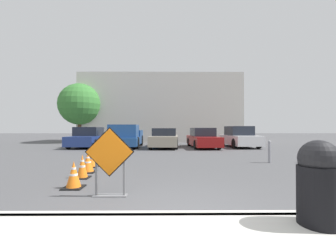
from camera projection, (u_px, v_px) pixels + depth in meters
name	position (u px, v px, depth m)	size (l,w,h in m)	color
ground_plane	(169.00, 152.00, 13.31)	(96.00, 96.00, 0.00)	#4C4C4F
curb_lip	(178.00, 218.00, 3.31)	(23.93, 0.20, 0.14)	beige
road_closed_sign	(110.00, 159.00, 4.56)	(1.00, 0.20, 1.41)	black
traffic_cone_nearest	(74.00, 175.00, 5.20)	(0.45, 0.45, 0.62)	black
traffic_cone_second	(82.00, 167.00, 6.23)	(0.39, 0.39, 0.66)	black
traffic_cone_third	(88.00, 163.00, 7.08)	(0.50, 0.50, 0.63)	black
traffic_cone_fourth	(92.00, 159.00, 8.04)	(0.48, 0.48, 0.60)	black
parked_car_nearest	(89.00, 138.00, 16.28)	(1.99, 4.12, 1.47)	navy
pickup_truck	(126.00, 137.00, 16.03)	(2.15, 5.16, 1.62)	navy
parked_car_second	(165.00, 138.00, 16.05)	(2.09, 4.42, 1.38)	#A39984
parked_car_third	(203.00, 138.00, 16.20)	(1.94, 4.73, 1.41)	maroon
parked_car_fourth	(239.00, 137.00, 16.58)	(2.07, 4.29, 1.54)	silver
trash_bin	(319.00, 182.00, 2.90)	(0.52, 0.52, 1.10)	black
bollard_nearest	(269.00, 151.00, 9.00)	(0.12, 0.12, 0.90)	gray
bollard_second	(314.00, 151.00, 9.02)	(0.12, 0.12, 0.90)	gray
building_facade_backdrop	(161.00, 109.00, 24.20)	(16.25, 5.00, 6.86)	beige
street_tree_behind_lot	(80.00, 104.00, 21.62)	(3.97, 3.97, 5.69)	#513823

